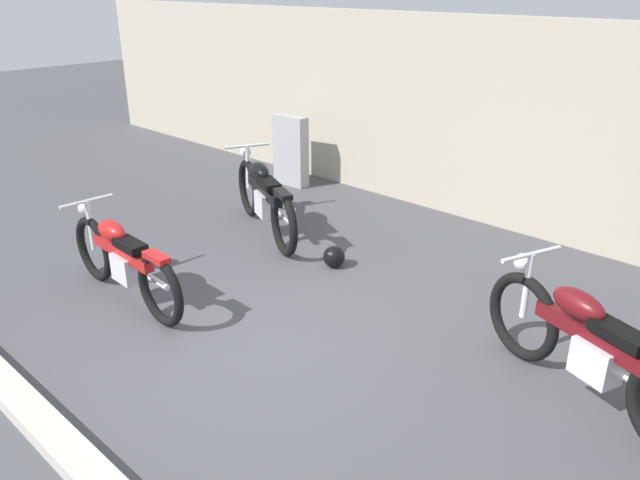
# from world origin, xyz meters

# --- Properties ---
(ground_plane) EXTENTS (40.00, 40.00, 0.00)m
(ground_plane) POSITION_xyz_m (0.00, 0.00, 0.00)
(ground_plane) COLOR #47474C
(building_wall) EXTENTS (18.00, 0.30, 2.62)m
(building_wall) POSITION_xyz_m (0.00, 4.19, 1.31)
(building_wall) COLOR #B2A893
(building_wall) RESTS_ON ground_plane
(curb_strip) EXTENTS (18.00, 0.24, 0.12)m
(curb_strip) POSITION_xyz_m (0.00, -1.86, 0.06)
(curb_strip) COLOR #B7B2A8
(curb_strip) RESTS_ON ground_plane
(stone_marker) EXTENTS (0.59, 0.23, 1.09)m
(stone_marker) POSITION_xyz_m (-3.20, 3.46, 0.55)
(stone_marker) COLOR #9E9EA3
(stone_marker) RESTS_ON ground_plane
(helmet) EXTENTS (0.25, 0.25, 0.25)m
(helmet) POSITION_xyz_m (-0.64, 1.65, 0.12)
(helmet) COLOR black
(helmet) RESTS_ON ground_plane
(motorcycle_maroon) EXTENTS (2.10, 0.97, 0.99)m
(motorcycle_maroon) POSITION_xyz_m (2.38, 1.17, 0.48)
(motorcycle_maroon) COLOR black
(motorcycle_maroon) RESTS_ON ground_plane
(motorcycle_black) EXTENTS (2.07, 1.09, 1.00)m
(motorcycle_black) POSITION_xyz_m (-1.98, 1.81, 0.48)
(motorcycle_black) COLOR black
(motorcycle_black) RESTS_ON ground_plane
(motorcycle_red) EXTENTS (2.05, 0.57, 0.92)m
(motorcycle_red) POSITION_xyz_m (-1.66, -0.37, 0.44)
(motorcycle_red) COLOR black
(motorcycle_red) RESTS_ON ground_plane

